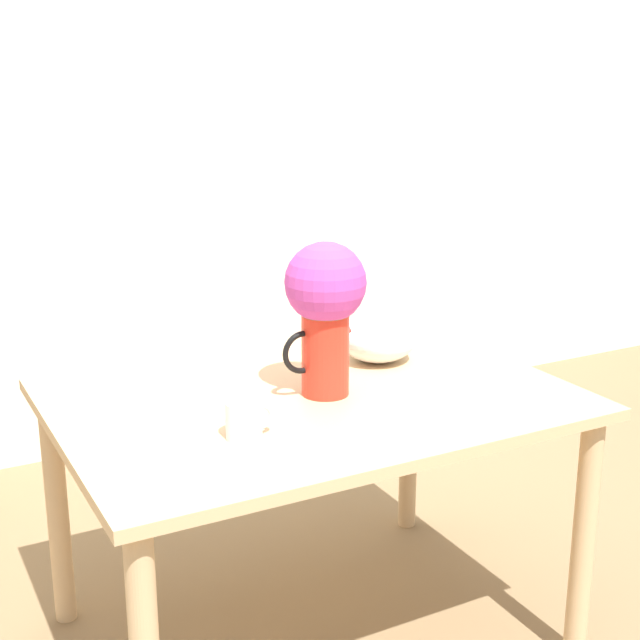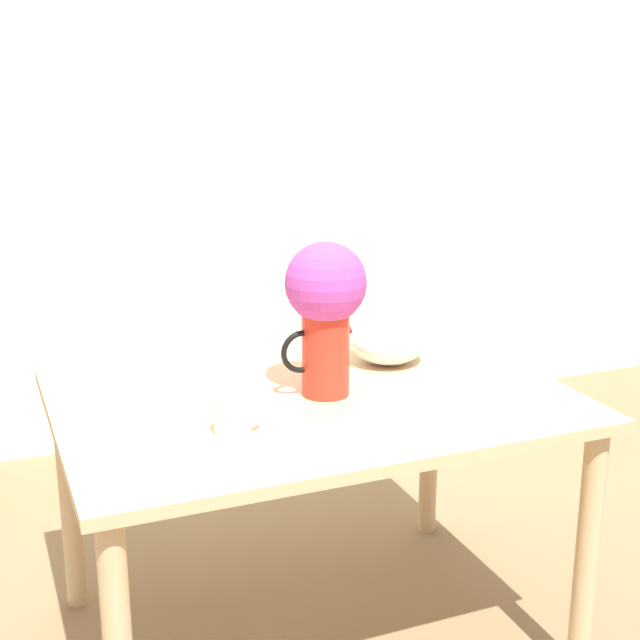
% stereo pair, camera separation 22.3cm
% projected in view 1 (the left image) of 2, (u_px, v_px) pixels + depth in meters
% --- Properties ---
extents(wall_back, '(8.00, 0.05, 2.60)m').
position_uv_depth(wall_back, '(89.00, 132.00, 3.41)').
color(wall_back, '#EDE5CC').
rests_on(wall_back, ground_plane).
extents(table, '(1.29, 0.94, 0.72)m').
position_uv_depth(table, '(311.00, 426.00, 2.32)').
color(table, tan).
rests_on(table, ground_plane).
extents(flower_vase, '(0.22, 0.21, 0.40)m').
position_uv_depth(flower_vase, '(325.00, 302.00, 2.23)').
color(flower_vase, red).
rests_on(flower_vase, table).
extents(coffee_mug, '(0.12, 0.08, 0.09)m').
position_uv_depth(coffee_mug, '(245.00, 420.00, 2.01)').
color(coffee_mug, white).
rests_on(coffee_mug, table).
extents(white_bowl, '(0.23, 0.23, 0.14)m').
position_uv_depth(white_bowl, '(378.00, 336.00, 2.54)').
color(white_bowl, white).
rests_on(white_bowl, table).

